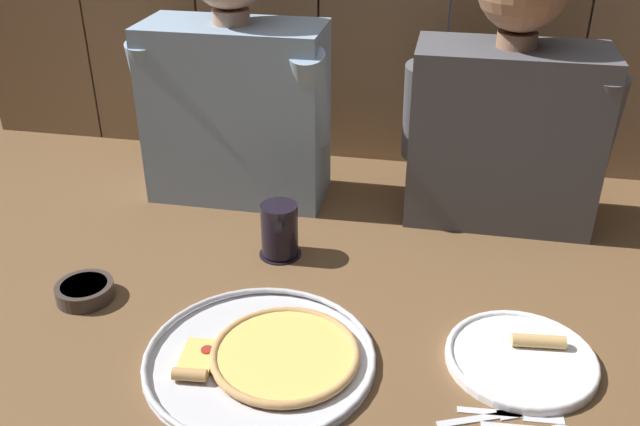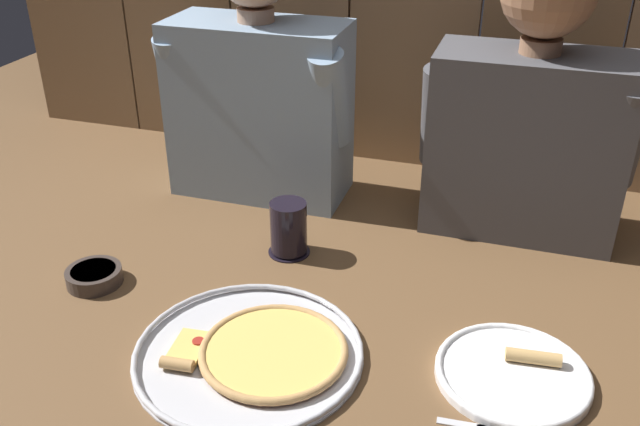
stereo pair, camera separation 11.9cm
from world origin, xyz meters
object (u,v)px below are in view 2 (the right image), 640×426
object	(u,v)px
drinking_glass	(289,229)
diner_left	(258,74)
pizza_tray	(257,352)
dinner_plate	(513,373)
diner_right	(531,106)
dipping_bowl	(94,275)

from	to	relation	value
drinking_glass	diner_left	world-z (taller)	diner_left
pizza_tray	dinner_plate	world-z (taller)	dinner_plate
diner_left	diner_right	world-z (taller)	diner_left
drinking_glass	dipping_bowl	bearing A→B (deg)	-145.56
dinner_plate	pizza_tray	bearing A→B (deg)	-169.44
diner_left	dipping_bowl	bearing A→B (deg)	-108.39
dipping_bowl	dinner_plate	bearing A→B (deg)	-2.09
dinner_plate	dipping_bowl	distance (m)	0.78
pizza_tray	diner_right	world-z (taller)	diner_right
pizza_tray	diner_right	xyz separation A→B (m)	(0.37, 0.58, 0.27)
dinner_plate	diner_left	size ratio (longest dim) A/B	0.39
dipping_bowl	diner_left	bearing A→B (deg)	71.61
drinking_glass	dipping_bowl	size ratio (longest dim) A/B	1.08
pizza_tray	dinner_plate	distance (m)	0.41
dipping_bowl	pizza_tray	bearing A→B (deg)	-15.46
diner_right	diner_left	bearing A→B (deg)	-179.99
dinner_plate	diner_left	distance (m)	0.85
dinner_plate	diner_right	xyz separation A→B (m)	(-0.03, 0.50, 0.27)
diner_left	drinking_glass	bearing A→B (deg)	-58.00
pizza_tray	drinking_glass	bearing A→B (deg)	100.53
pizza_tray	dipping_bowl	size ratio (longest dim) A/B	3.59
pizza_tray	diner_right	distance (m)	0.74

